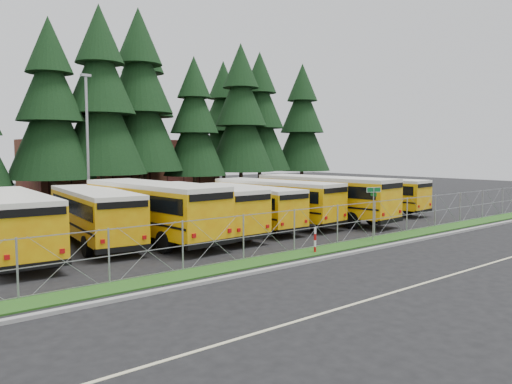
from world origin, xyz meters
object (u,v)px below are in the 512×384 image
Objects in this scene: bus_3 at (198,210)px; light_standard at (87,140)px; bus_4 at (244,207)px; bus_east at (367,195)px; striped_bollard at (315,240)px; bus_0 at (10,225)px; bus_2 at (149,212)px; bus_5 at (272,202)px; street_sign at (373,202)px; bus_1 at (93,217)px; bus_6 at (320,199)px.

light_standard is at bearing 97.09° from bus_3.
bus_3 reaches higher than bus_4.
bus_east reaches higher than bus_4.
striped_bollard is at bearing -80.25° from bus_3.
bus_2 is at bearing 1.65° from bus_0.
bus_4 is at bearing -179.63° from bus_5.
bus_2 is 9.71× the size of striped_bollard.
bus_east is at bearing 39.57° from street_sign.
bus_0 is 0.94× the size of bus_2.
bus_1 reaches higher than bus_4.
bus_3 is at bearing 175.59° from bus_east.
light_standard is at bearing 79.94° from bus_2.
bus_2 is 1.16× the size of bus_east.
bus_east is at bearing 2.78° from bus_4.
bus_6 is (3.33, -1.06, 0.10)m from bus_5.
bus_1 is 0.92× the size of bus_6.
bus_east is at bearing -6.32° from bus_5.
striped_bollard is at bearing -64.00° from bus_2.
street_sign reaches higher than bus_4.
bus_4 is (12.93, -0.20, -0.13)m from bus_0.
street_sign is (15.69, -7.68, 0.61)m from bus_0.
bus_6 reaches higher than bus_3.
bus_2 reaches higher than striped_bollard.
bus_east is at bearing -34.30° from light_standard.
bus_4 is 2.56m from bus_5.
bus_5 is (2.54, 0.30, 0.11)m from bus_4.
bus_3 is 9.18m from bus_6.
street_sign is (0.22, -7.78, 0.63)m from bus_5.
light_standard is at bearing 59.36° from bus_0.
bus_6 is at bearing -6.03° from bus_4.
bus_0 is 3.88× the size of street_sign.
bus_east is (15.46, 0.38, -0.07)m from bus_3.
light_standard is at bearing 123.95° from bus_6.
bus_3 is at bearing 177.38° from bus_5.
bus_1 is (4.05, 0.79, -0.04)m from bus_0.
light_standard is (-7.45, 11.66, 4.10)m from bus_5.
bus_1 is at bearing 170.21° from bus_5.
bus_3 is (2.99, -0.05, -0.14)m from bus_2.
bus_6 is at bearing -4.89° from bus_3.
bus_3 is 3.76× the size of street_sign.
bus_6 is 6.40m from bus_east.
bus_1 reaches higher than bus_east.
striped_bollard is at bearing -144.13° from bus_6.
bus_3 is at bearing -177.24° from bus_4.
bus_2 is 4.15× the size of street_sign.
bus_2 is 11.73m from street_sign.
bus_0 is at bearing 144.15° from striped_bollard.
bus_6 is 7.42m from street_sign.
bus_2 is at bearing 119.58° from striped_bollard.
bus_2 is 12.17m from bus_6.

